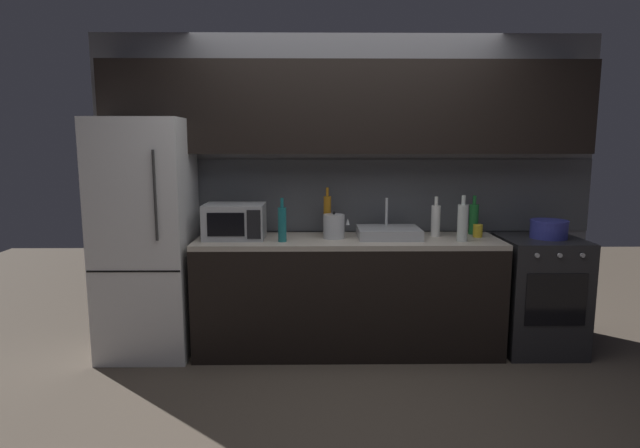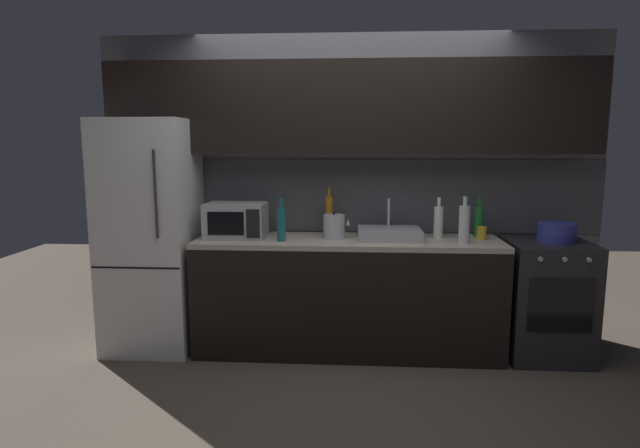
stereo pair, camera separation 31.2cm
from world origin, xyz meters
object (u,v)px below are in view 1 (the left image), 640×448
Objects in this scene: kettle at (334,226)px; wine_bottle_amber at (327,215)px; cooking_pot at (549,229)px; wine_bottle_teal at (282,224)px; oven_range at (538,294)px; wine_bottle_green at (474,218)px; wine_bottle_clear at (463,222)px; wine_bottle_white at (436,220)px; refrigerator at (147,238)px; microwave at (235,221)px; mug_yellow at (478,231)px.

wine_bottle_amber is at bearing 105.61° from kettle.
wine_bottle_teal is at bearing -176.65° from cooking_pot.
oven_range is 2.10m from wine_bottle_teal.
kettle is 1.16m from wine_bottle_green.
wine_bottle_amber is 1.10× the size of wine_bottle_clear.
oven_range is 1.00m from wine_bottle_white.
wine_bottle_amber is 1.22× the size of wine_bottle_green.
cooking_pot is at bearing -6.17° from wine_bottle_amber.
wine_bottle_white is (0.81, 0.08, 0.04)m from kettle.
wine_bottle_teal is at bearing -176.61° from oven_range.
refrigerator is 3.94× the size of microwave.
wine_bottle_clear is (2.41, -0.12, 0.14)m from refrigerator.
refrigerator is at bearing -180.00° from cooking_pot.
wine_bottle_amber is at bearing 173.83° from cooking_pot.
microwave reaches higher than kettle.
oven_range is 0.70m from mug_yellow.
wine_bottle_green is 0.36m from wine_bottle_clear.
wine_bottle_teal reaches higher than kettle.
wine_bottle_teal is at bearing -169.95° from wine_bottle_white.
wine_bottle_white is at bearing 125.97° from wine_bottle_clear.
wine_bottle_teal is 1.05× the size of wine_bottle_green.
wine_bottle_clear is at bearing -119.85° from wine_bottle_green.
wine_bottle_green is at bearing 160.02° from cooking_pot.
microwave is 1.46× the size of wine_bottle_green.
wine_bottle_amber reaches higher than mug_yellow.
cooking_pot is (2.44, -0.02, -0.06)m from microwave.
wine_bottle_amber is (-0.05, 0.17, 0.07)m from kettle.
kettle is 0.97m from wine_bottle_clear.
kettle is (0.77, -0.00, -0.04)m from microwave.
wine_bottle_white reaches higher than mug_yellow.
microwave is 1.20× the size of wine_bottle_amber.
wine_bottle_teal is 3.34× the size of mug_yellow.
microwave is at bearing 179.82° from kettle.
microwave is at bearing 175.45° from wine_bottle_clear.
mug_yellow reaches higher than oven_range.
refrigerator is at bearing -172.43° from wine_bottle_amber.
wine_bottle_white is 0.34m from mug_yellow.
oven_range is at bearing -6.55° from wine_bottle_white.
mug_yellow is at bearing 1.77° from kettle.
wine_bottle_clear is 1.23× the size of cooking_pot.
wine_bottle_amber is 3.87× the size of mug_yellow.
wine_bottle_amber is 1.19m from wine_bottle_green.
microwave is at bearing -174.77° from wine_bottle_green.
mug_yellow is at bearing 173.88° from oven_range.
oven_range is at bearing -178.44° from cooking_pot.
wine_bottle_teal is 1.04× the size of wine_bottle_white.
wine_bottle_amber reaches higher than microwave.
refrigerator reaches higher than microwave.
wine_bottle_amber is (-1.67, 0.19, 0.61)m from oven_range.
cooking_pot is (3.12, 0.00, 0.06)m from refrigerator.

